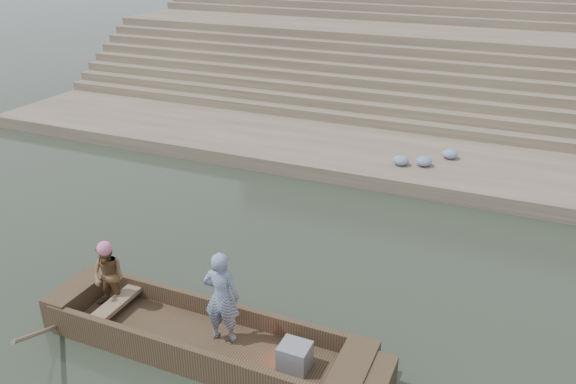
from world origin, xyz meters
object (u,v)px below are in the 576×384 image
Objects in this scene: main_rowboat at (203,344)px; standing_man at (222,297)px; rowing_man at (109,277)px; television at (294,356)px.

main_rowboat is 3.11× the size of standing_man.
main_rowboat is at bearing -7.54° from rowing_man.
rowing_man is at bearing -10.00° from standing_man.
standing_man is 3.50× the size of television.
television is at bearing -5.69° from rowing_man.
standing_man is at bearing 173.21° from television.
standing_man is 1.46m from television.
main_rowboat is at bearing 180.00° from television.
television is at bearing 162.68° from standing_man.
rowing_man is 3.58m from television.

